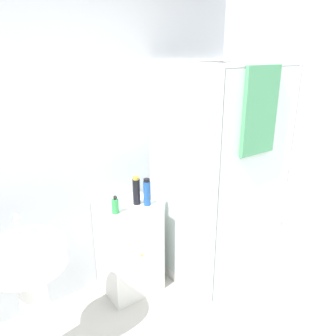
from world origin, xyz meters
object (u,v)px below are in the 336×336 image
soap_dispenser (115,206)px  shampoo_bottle_tall_black (136,191)px  shampoo_bottle_blue (147,192)px  sink (31,280)px

soap_dispenser → shampoo_bottle_tall_black: shampoo_bottle_tall_black is taller
shampoo_bottle_tall_black → soap_dispenser: bearing=-168.8°
soap_dispenser → shampoo_bottle_blue: size_ratio=0.64×
sink → shampoo_bottle_tall_black: bearing=15.4°
shampoo_bottle_tall_black → shampoo_bottle_blue: size_ratio=1.05×
sink → soap_dispenser: bearing=16.6°
soap_dispenser → shampoo_bottle_tall_black: (0.21, 0.04, 0.06)m
sink → shampoo_bottle_blue: size_ratio=4.51×
sink → soap_dispenser: (0.70, 0.21, 0.22)m
shampoo_bottle_blue → shampoo_bottle_tall_black: bearing=130.7°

